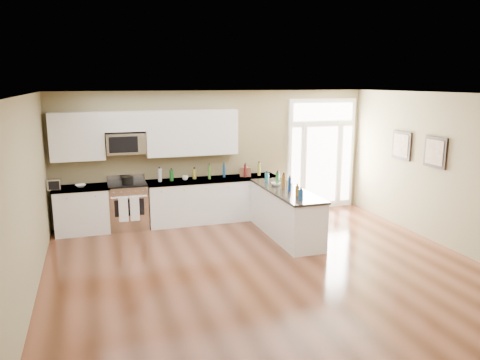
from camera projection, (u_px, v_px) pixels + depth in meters
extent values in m
plane|color=#472514|center=(287.00, 289.00, 6.88)|extent=(8.00, 8.00, 0.00)
plane|color=#877B55|center=(216.00, 155.00, 10.32)|extent=(7.00, 0.00, 7.00)
plane|color=#877B55|center=(18.00, 218.00, 5.55)|extent=(0.00, 8.00, 8.00)
plane|color=white|center=(291.00, 96.00, 6.30)|extent=(8.00, 8.00, 0.00)
cube|color=white|center=(83.00, 211.00, 9.38)|extent=(1.06, 0.62, 0.90)
cube|color=black|center=(84.00, 230.00, 9.46)|extent=(1.02, 0.52, 0.10)
cube|color=black|center=(81.00, 188.00, 9.28)|extent=(1.10, 0.66, 0.04)
cube|color=white|center=(214.00, 200.00, 10.18)|extent=(2.81, 0.62, 0.90)
cube|color=black|center=(214.00, 218.00, 10.27)|extent=(2.77, 0.52, 0.10)
cube|color=black|center=(213.00, 179.00, 10.09)|extent=(2.85, 0.66, 0.04)
cube|color=white|center=(286.00, 214.00, 9.15)|extent=(0.65, 2.28, 0.90)
cube|color=black|center=(285.00, 233.00, 9.23)|extent=(0.61, 2.18, 0.10)
cube|color=black|center=(286.00, 190.00, 9.05)|extent=(0.69, 2.32, 0.04)
cube|color=white|center=(77.00, 137.00, 9.20)|extent=(1.04, 0.33, 0.95)
cube|color=white|center=(192.00, 133.00, 9.89)|extent=(1.94, 0.33, 0.95)
cube|color=white|center=(125.00, 121.00, 9.42)|extent=(0.82, 0.33, 0.40)
cube|color=silver|center=(126.00, 143.00, 9.48)|extent=(0.78, 0.40, 0.42)
cube|color=black|center=(124.00, 145.00, 9.27)|extent=(0.56, 0.01, 0.32)
cube|color=white|center=(321.00, 154.00, 11.06)|extent=(1.70, 0.08, 2.60)
cube|color=white|center=(322.00, 165.00, 11.07)|extent=(0.78, 0.02, 1.80)
cube|color=white|center=(296.00, 167.00, 10.87)|extent=(0.22, 0.02, 1.80)
cube|color=white|center=(346.00, 164.00, 11.26)|extent=(0.22, 0.02, 1.80)
cube|color=white|center=(324.00, 112.00, 10.81)|extent=(1.50, 0.02, 0.40)
cube|color=black|center=(402.00, 145.00, 9.61)|extent=(0.04, 0.58, 0.58)
cube|color=brown|center=(401.00, 145.00, 9.60)|extent=(0.01, 0.46, 0.46)
cube|color=black|center=(435.00, 152.00, 8.68)|extent=(0.04, 0.58, 0.58)
cube|color=brown|center=(434.00, 152.00, 8.67)|extent=(0.01, 0.46, 0.46)
cube|color=silver|center=(128.00, 207.00, 9.64)|extent=(0.77, 0.63, 0.92)
cube|color=black|center=(127.00, 184.00, 9.54)|extent=(0.77, 0.60, 0.03)
cube|color=silver|center=(126.00, 178.00, 9.81)|extent=(0.77, 0.04, 0.14)
cube|color=black|center=(129.00, 208.00, 9.33)|extent=(0.58, 0.01, 0.34)
cylinder|color=silver|center=(129.00, 197.00, 9.26)|extent=(0.70, 0.02, 0.02)
cube|color=white|center=(123.00, 210.00, 9.26)|extent=(0.18, 0.02, 0.50)
cube|color=white|center=(135.00, 209.00, 9.33)|extent=(0.18, 0.02, 0.50)
cylinder|color=black|center=(128.00, 180.00, 9.42)|extent=(0.28, 0.28, 0.18)
cube|color=silver|center=(54.00, 184.00, 9.01)|extent=(0.26, 0.22, 0.21)
cube|color=brown|center=(245.00, 172.00, 10.31)|extent=(0.28, 0.23, 0.20)
imported|color=white|center=(81.00, 186.00, 9.25)|extent=(0.23, 0.23, 0.05)
imported|color=white|center=(276.00, 184.00, 9.38)|extent=(0.24, 0.24, 0.06)
imported|color=white|center=(185.00, 178.00, 9.90)|extent=(0.14, 0.14, 0.10)
cylinder|color=#19591E|center=(172.00, 175.00, 9.83)|extent=(0.08, 0.08, 0.23)
cylinder|color=navy|center=(224.00, 171.00, 10.17)|extent=(0.06, 0.06, 0.29)
cylinder|color=brown|center=(284.00, 181.00, 9.12)|extent=(0.07, 0.07, 0.27)
cylinder|color=olive|center=(259.00, 169.00, 10.39)|extent=(0.07, 0.07, 0.28)
cylinder|color=#26727F|center=(267.00, 177.00, 9.71)|extent=(0.08, 0.08, 0.19)
cylinder|color=#591919|center=(245.00, 171.00, 10.20)|extent=(0.06, 0.06, 0.27)
cylinder|color=#B2B2B7|center=(160.00, 175.00, 9.74)|extent=(0.08, 0.08, 0.28)
cylinder|color=navy|center=(290.00, 185.00, 8.84)|extent=(0.06, 0.06, 0.27)
cylinder|color=#3F7226|center=(209.00, 172.00, 9.99)|extent=(0.06, 0.06, 0.30)
cylinder|color=#19591E|center=(278.00, 179.00, 9.46)|extent=(0.07, 0.07, 0.25)
cylinder|color=navy|center=(301.00, 195.00, 8.22)|extent=(0.08, 0.08, 0.19)
cylinder|color=brown|center=(297.00, 191.00, 8.52)|extent=(0.07, 0.07, 0.19)
cylinder|color=olive|center=(194.00, 174.00, 10.03)|extent=(0.08, 0.08, 0.21)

